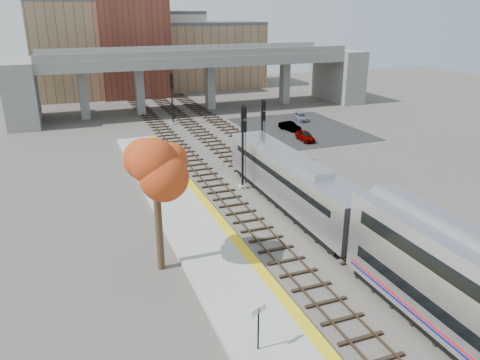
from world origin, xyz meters
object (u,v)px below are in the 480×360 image
object	(u,v)px
signal_mast_far	(172,99)
car_b	(290,126)
car_a	(305,136)
locomotive	(292,180)
signal_mast_mid	(262,134)
car_c	(301,117)
tree	(155,171)
signal_mast_near	(243,148)

from	to	relation	value
signal_mast_far	car_b	world-z (taller)	signal_mast_far
signal_mast_far	car_a	distance (m)	19.26
locomotive	signal_mast_mid	xyz separation A→B (m)	(2.00, 10.44, 1.02)
signal_mast_mid	car_b	size ratio (longest dim) A/B	1.99
car_a	car_b	world-z (taller)	car_a
car_c	signal_mast_mid	bearing A→B (deg)	-114.98
signal_mast_far	tree	world-z (taller)	tree
tree	car_a	xyz separation A→B (m)	(22.35, 22.81, -5.63)
signal_mast_near	locomotive	bearing A→B (deg)	-68.14
car_c	signal_mast_far	bearing A→B (deg)	-179.84
locomotive	tree	size ratio (longest dim) A/B	2.26
locomotive	car_b	world-z (taller)	locomotive
signal_mast_far	car_c	distance (m)	18.19
signal_mast_mid	car_a	world-z (taller)	signal_mast_mid
tree	car_b	size ratio (longest dim) A/B	2.48
signal_mast_far	car_b	bearing A→B (deg)	-33.73
tree	car_a	world-z (taller)	tree
locomotive	car_c	xyz separation A→B (m)	(15.37, 27.22, -1.71)
signal_mast_mid	car_b	xyz separation A→B (m)	(9.24, 12.03, -2.70)
signal_mast_far	car_a	bearing A→B (deg)	-47.95
car_b	car_c	bearing A→B (deg)	35.86
locomotive	car_b	bearing A→B (deg)	63.43
signal_mast_near	car_a	distance (m)	17.79
tree	car_b	bearing A→B (deg)	50.73
signal_mast_mid	signal_mast_far	world-z (taller)	signal_mast_far
signal_mast_near	signal_mast_far	distance (m)	26.15
car_a	signal_mast_mid	bearing A→B (deg)	-137.29
signal_mast_near	signal_mast_far	size ratio (longest dim) A/B	1.06
signal_mast_near	signal_mast_far	world-z (taller)	signal_mast_near
car_c	tree	bearing A→B (deg)	-115.97
tree	signal_mast_near	bearing A→B (deg)	48.41
car_b	locomotive	bearing A→B (deg)	-129.71
locomotive	signal_mast_near	bearing A→B (deg)	111.86
locomotive	signal_mast_mid	world-z (taller)	signal_mast_mid
signal_mast_mid	tree	distance (m)	21.28
locomotive	signal_mast_mid	bearing A→B (deg)	79.16
signal_mast_near	tree	distance (m)	14.66
tree	car_c	world-z (taller)	tree
tree	car_c	xyz separation A→B (m)	(27.06, 32.80, -5.69)
signal_mast_near	signal_mast_far	bearing A→B (deg)	90.00
tree	car_b	xyz separation A→B (m)	(22.93, 28.05, -5.66)
car_a	car_c	xyz separation A→B (m)	(4.71, 9.98, -0.06)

